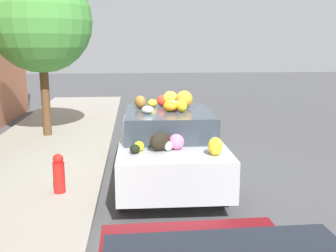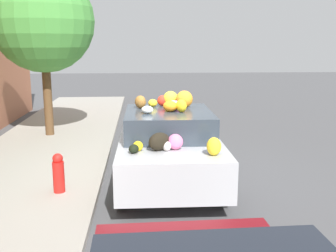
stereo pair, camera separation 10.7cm
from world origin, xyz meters
name	(u,v)px [view 1 (the left image)]	position (x,y,z in m)	size (l,w,h in m)	color
ground_plane	(158,181)	(0.00, 0.00, 0.00)	(60.00, 60.00, 0.00)	#4C4C4F
sidewalk_curb	(20,182)	(0.00, 2.70, 0.06)	(24.00, 3.20, 0.13)	#9E998E
street_tree	(41,21)	(3.77, 2.94, 3.29)	(2.80, 2.80, 4.57)	brown
fire_hydrant	(59,174)	(-0.81, 1.78, 0.47)	(0.20, 0.20, 0.70)	red
art_car	(168,143)	(-0.03, -0.20, 0.77)	(4.12, 1.92, 1.78)	#B7BABF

